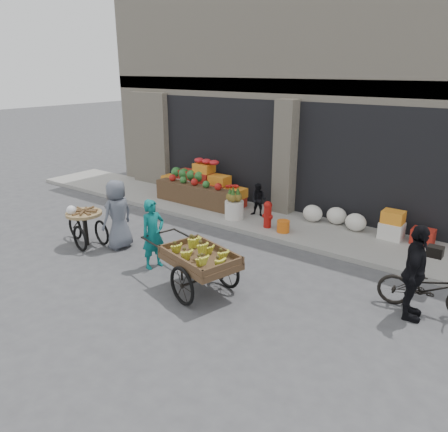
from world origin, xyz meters
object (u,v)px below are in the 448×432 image
Objects in this scene: pineapple_bin at (234,210)px; cyclist at (414,273)px; tricycle_cart at (85,223)px; vendor_woman at (153,234)px; orange_bucket at (283,226)px; fire_hydrant at (268,213)px; banana_cart at (198,255)px; bicycle at (430,288)px; seated_person at (258,200)px; vendor_grey at (118,214)px.

cyclist is (5.22, -2.14, 0.47)m from pineapple_bin.
cyclist reaches higher than tricycle_cart.
orange_bucket is at bearing -12.23° from vendor_woman.
tricycle_cart is at bearing -119.15° from pineapple_bin.
vendor_woman is (-0.82, -3.28, 0.25)m from fire_hydrant.
cyclist reaches higher than banana_cart.
pineapple_bin is 0.20× the size of banana_cart.
bicycle is at bearing -21.37° from fire_hydrant.
pineapple_bin is 1.62× the size of orange_bucket.
banana_cart is at bearing -79.73° from fire_hydrant.
banana_cart is at bearing -90.25° from vendor_woman.
vendor_grey reaches higher than seated_person.
orange_bucket is 0.21× the size of vendor_woman.
seated_person is 5.55m from cyclist.
seated_person is (-0.70, 0.65, 0.08)m from fire_hydrant.
cyclist is (6.38, 0.93, 0.01)m from vendor_grey.
tricycle_cart reaches higher than pineapple_bin.
tricycle_cart is (-3.67, 0.14, -0.19)m from banana_cart.
pineapple_bin is at bearing 69.54° from tricycle_cart.
orange_bucket is at bearing 56.86° from bicycle.
seated_person is (-1.20, 0.70, 0.31)m from orange_bucket.
bicycle is (5.15, 1.59, -0.30)m from vendor_woman.
banana_cart is 4.13m from bicycle.
fire_hydrant is at bearing 143.03° from vendor_grey.
banana_cart is (0.14, -3.50, 0.49)m from orange_bucket.
tricycle_cart is (-1.93, -3.45, 0.20)m from pineapple_bin.
bicycle is (6.58, 1.33, -0.38)m from vendor_grey.
tricycle_cart is at bearing -167.80° from banana_cart.
seated_person is at bearing 68.84° from tricycle_cart.
seated_person is at bearing 122.20° from banana_cart.
banana_cart reaches higher than pineapple_bin.
fire_hydrant reaches higher than pineapple_bin.
pineapple_bin is 0.31× the size of cyclist.
cyclist reaches higher than orange_bucket.
orange_bucket is at bearing -40.26° from seated_person.
bicycle is at bearing -23.24° from orange_bucket.
vendor_grey reaches higher than vendor_woman.
seated_person reaches higher than fire_hydrant.
vendor_grey is (-2.90, 0.53, 0.07)m from banana_cart.
cyclist is at bearing 98.06° from vendor_grey.
vendor_woman is 5.40m from bicycle.
bicycle is at bearing 21.80° from tricycle_cart.
pineapple_bin is 3.31m from vendor_grey.
pineapple_bin is at bearing 130.31° from banana_cart.
seated_person is at bearing 56.31° from pineapple_bin.
banana_cart is 1.54× the size of bicycle.
orange_bucket is 1.42m from seated_person.
cyclist is at bearing 37.16° from banana_cart.
seated_person is 3.99m from vendor_grey.
vendor_grey is at bearing -110.61° from pineapple_bin.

